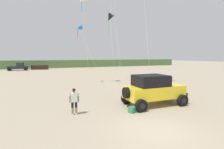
% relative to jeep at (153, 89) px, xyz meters
% --- Properties ---
extents(ground_plane, '(220.00, 220.00, 0.00)m').
position_rel_jeep_xyz_m(ground_plane, '(-2.55, -3.62, -1.20)').
color(ground_plane, gray).
extents(dune_ridge, '(90.00, 7.32, 2.41)m').
position_rel_jeep_xyz_m(dune_ridge, '(-2.51, 48.13, 0.01)').
color(dune_ridge, '#4C703D').
rests_on(dune_ridge, ground_plane).
extents(jeep, '(4.87, 2.43, 2.26)m').
position_rel_jeep_xyz_m(jeep, '(0.00, 0.00, 0.00)').
color(jeep, yellow).
rests_on(jeep, ground_plane).
extents(person_watching, '(0.62, 0.35, 1.67)m').
position_rel_jeep_xyz_m(person_watching, '(-5.79, 0.21, -0.26)').
color(person_watching, '#8C664C').
rests_on(person_watching, ground_plane).
extents(cooler_box, '(0.65, 0.54, 0.38)m').
position_rel_jeep_xyz_m(cooler_box, '(-2.23, -0.86, -1.01)').
color(cooler_box, '#2D7F51').
rests_on(cooler_box, ground_plane).
extents(distant_pickup, '(4.65, 2.47, 1.98)m').
position_rel_jeep_xyz_m(distant_pickup, '(-12.77, 39.27, -0.26)').
color(distant_pickup, '#1E232D').
rests_on(distant_pickup, ground_plane).
extents(distant_sedan, '(4.46, 2.52, 1.20)m').
position_rel_jeep_xyz_m(distant_sedan, '(-7.70, 40.53, -0.60)').
color(distant_sedan, black).
rests_on(distant_sedan, ground_plane).
extents(kite_blue_swept, '(1.96, 5.35, 10.08)m').
position_rel_jeep_xyz_m(kite_blue_swept, '(2.22, 13.85, 8.15)').
color(kite_blue_swept, black).
rests_on(kite_blue_swept, ground_plane).
extents(kite_green_box, '(2.82, 3.96, 7.68)m').
position_rel_jeep_xyz_m(kite_green_box, '(-2.89, 11.86, 6.04)').
color(kite_green_box, blue).
rests_on(kite_green_box, ground_plane).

